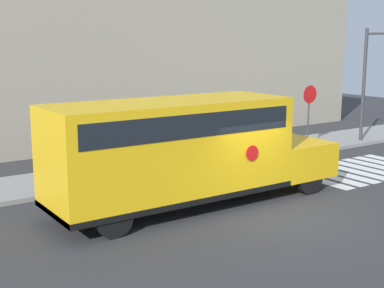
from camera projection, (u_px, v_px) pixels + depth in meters
name	position (u px, v px, depth m)	size (l,w,h in m)	color
ground_plane	(269.00, 214.00, 15.13)	(60.00, 60.00, 0.00)	#333335
sidewalk_strip	(153.00, 168.00, 20.39)	(44.00, 3.00, 0.15)	gray
building_backdrop	(81.00, 56.00, 24.88)	(32.00, 4.00, 8.32)	#9E937F
crosswalk_stripes	(360.00, 170.00, 20.35)	(5.40, 3.20, 0.01)	white
school_bus	(183.00, 148.00, 15.46)	(9.31, 2.57, 3.18)	yellow
stop_sign	(309.00, 107.00, 23.70)	(0.80, 0.10, 2.91)	#38383A
traffic_light	(380.00, 70.00, 24.34)	(0.28, 2.76, 5.42)	#38383A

